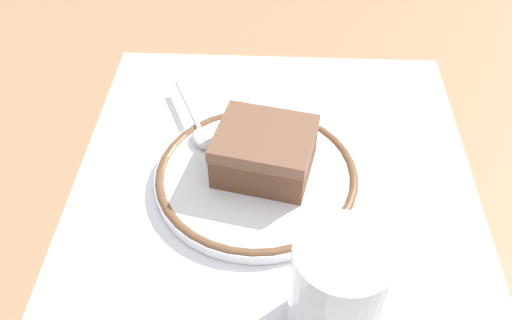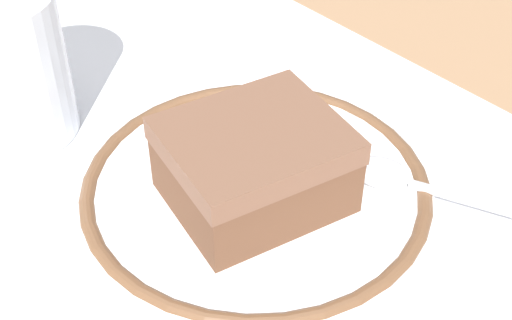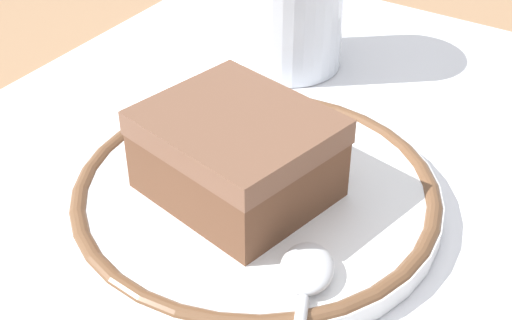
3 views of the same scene
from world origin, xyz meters
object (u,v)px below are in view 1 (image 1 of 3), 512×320
at_px(plate, 256,177).
at_px(cake_slice, 264,151).
at_px(spoon, 200,130).
at_px(cup, 337,293).
at_px(napkin, 406,218).

bearing_deg(plate, cake_slice, 133.84).
distance_m(cake_slice, spoon, 0.09).
distance_m(plate, cake_slice, 0.03).
relative_size(spoon, cup, 1.25).
relative_size(plate, cake_slice, 1.90).
xyz_separation_m(spoon, napkin, (0.11, 0.22, -0.02)).
xyz_separation_m(plate, napkin, (0.04, 0.15, -0.01)).
bearing_deg(cake_slice, napkin, 70.15).
distance_m(plate, cup, 0.18).
bearing_deg(cake_slice, plate, -46.16).
relative_size(cup, napkin, 0.85).
relative_size(cake_slice, spoon, 0.89).
xyz_separation_m(cake_slice, spoon, (-0.05, -0.07, -0.02)).
relative_size(cake_slice, cup, 1.12).
relative_size(plate, cup, 2.13).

